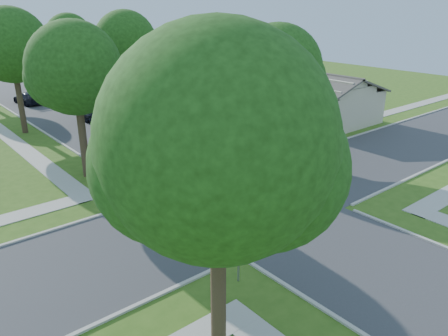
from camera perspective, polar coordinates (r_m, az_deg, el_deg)
ground at (r=22.59m, az=2.94°, el=-4.74°), size 100.00×100.00×0.00m
road_ns at (r=22.59m, az=2.94°, el=-4.72°), size 7.00×100.00×0.02m
sidewalk_ne at (r=46.57m, az=-13.46°, el=8.24°), size 1.20×40.00×0.04m
driveway at (r=32.46m, az=4.80°, el=3.36°), size 8.80×3.60×0.05m
stop_sign_sw at (r=15.76m, az=1.96°, el=-8.49°), size 1.05×0.80×2.98m
stop_sign_ne at (r=28.10m, az=3.64°, el=4.88°), size 1.05×0.80×2.98m
tree_e_near at (r=30.60m, az=-1.78°, el=13.14°), size 4.97×4.80×8.28m
tree_e_mid at (r=40.63m, az=-12.65°, el=15.45°), size 5.59×5.40×9.21m
tree_e_far at (r=52.50m, az=-19.49°, el=15.62°), size 5.17×5.00×8.72m
tree_w_near at (r=25.91m, az=-18.77°, el=11.73°), size 5.38×5.20×8.97m
tree_w_mid at (r=37.25m, az=-25.93°, el=13.84°), size 5.80×5.60×9.56m
tree_sw_corner at (r=10.80m, az=-0.60°, el=2.00°), size 6.21×6.00×9.55m
tree_ne_corner at (r=28.16m, az=7.04°, el=12.22°), size 5.80×5.60×8.66m
house_ne_near at (r=40.39m, az=9.32°, el=8.84°), size 8.42×13.60×4.23m
house_ne_far at (r=53.75m, az=-5.47°, el=11.97°), size 8.42×13.60×4.23m
car_driveway at (r=34.75m, az=5.44°, el=5.72°), size 4.67×2.83×1.45m
car_curb_east at (r=38.76m, az=-15.73°, el=6.69°), size 2.35×4.68×1.53m
car_curb_west at (r=49.16m, az=-24.24°, el=8.32°), size 2.17×4.28×1.19m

